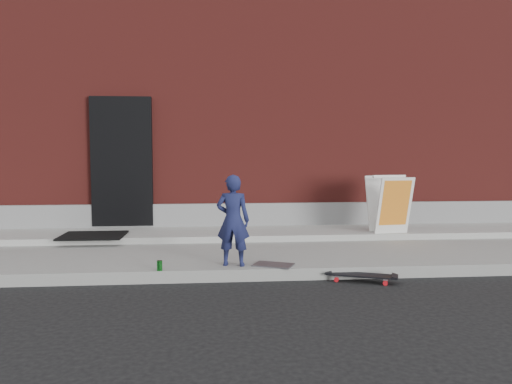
{
  "coord_description": "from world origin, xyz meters",
  "views": [
    {
      "loc": [
        -1.04,
        -5.92,
        1.57
      ],
      "look_at": [
        -0.44,
        0.8,
        1.03
      ],
      "focal_mm": 35.0,
      "sensor_mm": 36.0,
      "label": 1
    }
  ],
  "objects": [
    {
      "name": "ground",
      "position": [
        0.0,
        0.0,
        0.0
      ],
      "size": [
        80.0,
        80.0,
        0.0
      ],
      "primitive_type": "plane",
      "color": "black",
      "rests_on": "ground"
    },
    {
      "name": "sidewalk",
      "position": [
        0.0,
        1.5,
        0.07
      ],
      "size": [
        20.0,
        3.0,
        0.15
      ],
      "primitive_type": "cube",
      "color": "gray",
      "rests_on": "ground"
    },
    {
      "name": "apron",
      "position": [
        0.0,
        2.4,
        0.2
      ],
      "size": [
        20.0,
        1.2,
        0.1
      ],
      "primitive_type": "cube",
      "color": "gray",
      "rests_on": "sidewalk"
    },
    {
      "name": "building",
      "position": [
        -0.0,
        6.99,
        2.5
      ],
      "size": [
        20.0,
        8.1,
        5.0
      ],
      "color": "maroon",
      "rests_on": "ground"
    },
    {
      "name": "child",
      "position": [
        -0.78,
        0.24,
        0.72
      ],
      "size": [
        0.46,
        0.35,
        1.14
      ],
      "primitive_type": "imported",
      "rotation": [
        0.0,
        0.0,
        2.94
      ],
      "color": "#171C43",
      "rests_on": "sidewalk"
    },
    {
      "name": "skateboard",
      "position": [
        0.76,
        -0.12,
        0.08
      ],
      "size": [
        0.85,
        0.5,
        0.09
      ],
      "color": "red",
      "rests_on": "ground"
    },
    {
      "name": "pizza_sign",
      "position": [
        1.86,
        1.98,
        0.72
      ],
      "size": [
        0.64,
        0.73,
        0.94
      ],
      "color": "silver",
      "rests_on": "apron"
    },
    {
      "name": "soda_can",
      "position": [
        -1.67,
        0.05,
        0.21
      ],
      "size": [
        0.07,
        0.07,
        0.12
      ],
      "primitive_type": "cylinder",
      "rotation": [
        0.0,
        0.0,
        0.12
      ],
      "color": "#16721F",
      "rests_on": "sidewalk"
    },
    {
      "name": "doormat",
      "position": [
        -2.9,
        2.0,
        0.26
      ],
      "size": [
        0.98,
        0.8,
        0.03
      ],
      "primitive_type": "cube",
      "rotation": [
        0.0,
        0.0,
        -0.01
      ],
      "color": "black",
      "rests_on": "apron"
    },
    {
      "name": "utility_plate",
      "position": [
        -0.28,
        0.2,
        0.16
      ],
      "size": [
        0.57,
        0.48,
        0.01
      ],
      "primitive_type": "cube",
      "rotation": [
        0.0,
        0.0,
        -0.44
      ],
      "color": "#535257",
      "rests_on": "sidewalk"
    }
  ]
}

